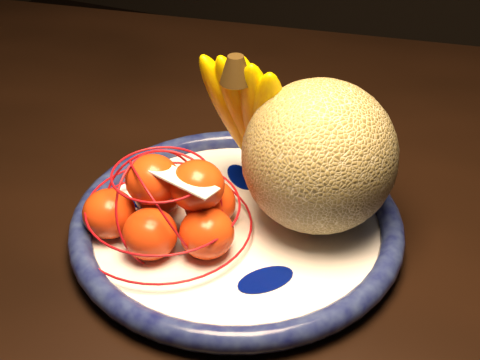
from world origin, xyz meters
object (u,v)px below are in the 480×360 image
at_px(banana_bunch, 253,113).
at_px(mandarin_bag, 168,206).
at_px(fruit_bowl, 237,224).
at_px(dining_table, 181,196).
at_px(cantaloupe, 319,156).

height_order(banana_bunch, mandarin_bag, banana_bunch).
bearing_deg(mandarin_bag, banana_bunch, 66.90).
xyz_separation_m(fruit_bowl, banana_bunch, (-0.01, 0.08, 0.10)).
height_order(dining_table, cantaloupe, cantaloupe).
xyz_separation_m(cantaloupe, banana_bunch, (-0.09, 0.03, 0.02)).
xyz_separation_m(dining_table, banana_bunch, (0.13, -0.06, 0.20)).
height_order(dining_table, mandarin_bag, mandarin_bag).
relative_size(fruit_bowl, banana_bunch, 1.87).
bearing_deg(cantaloupe, fruit_bowl, -150.28).
distance_m(dining_table, cantaloupe, 0.30).
relative_size(fruit_bowl, mandarin_bag, 1.84).
bearing_deg(fruit_bowl, dining_table, 136.11).
bearing_deg(banana_bunch, fruit_bowl, -71.95).
height_order(cantaloupe, banana_bunch, banana_bunch).
bearing_deg(banana_bunch, dining_table, 164.40).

